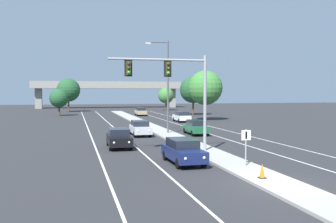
# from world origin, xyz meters

# --- Properties ---
(ground_plane) EXTENTS (260.00, 260.00, 0.00)m
(ground_plane) POSITION_xyz_m (0.00, 0.00, 0.00)
(ground_plane) COLOR #28282B
(median_island) EXTENTS (2.40, 110.00, 0.15)m
(median_island) POSITION_xyz_m (0.00, 18.00, 0.07)
(median_island) COLOR #9E9B93
(median_island) RESTS_ON ground
(lane_stripe_oncoming_center) EXTENTS (0.14, 100.00, 0.01)m
(lane_stripe_oncoming_center) POSITION_xyz_m (-4.70, 25.00, 0.00)
(lane_stripe_oncoming_center) COLOR silver
(lane_stripe_oncoming_center) RESTS_ON ground
(lane_stripe_receding_center) EXTENTS (0.14, 100.00, 0.01)m
(lane_stripe_receding_center) POSITION_xyz_m (4.70, 25.00, 0.00)
(lane_stripe_receding_center) COLOR silver
(lane_stripe_receding_center) RESTS_ON ground
(edge_stripe_left) EXTENTS (0.14, 100.00, 0.01)m
(edge_stripe_left) POSITION_xyz_m (-8.00, 25.00, 0.00)
(edge_stripe_left) COLOR silver
(edge_stripe_left) RESTS_ON ground
(edge_stripe_right) EXTENTS (0.14, 100.00, 0.01)m
(edge_stripe_right) POSITION_xyz_m (8.00, 25.00, 0.00)
(edge_stripe_right) COLOR silver
(edge_stripe_right) RESTS_ON ground
(overhead_signal_mast) EXTENTS (7.38, 0.44, 7.20)m
(overhead_signal_mast) POSITION_xyz_m (-2.37, 10.50, 5.31)
(overhead_signal_mast) COLOR gray
(overhead_signal_mast) RESTS_ON median_island
(median_sign_post) EXTENTS (0.60, 0.10, 2.20)m
(median_sign_post) POSITION_xyz_m (0.30, 4.15, 1.59)
(median_sign_post) COLOR gray
(median_sign_post) RESTS_ON median_island
(street_lamp_median) EXTENTS (2.58, 0.28, 10.00)m
(street_lamp_median) POSITION_xyz_m (0.07, 23.54, 5.79)
(street_lamp_median) COLOR #4C4C51
(street_lamp_median) RESTS_ON median_island
(car_oncoming_navy) EXTENTS (1.92, 4.51, 1.58)m
(car_oncoming_navy) POSITION_xyz_m (-2.93, 6.50, 0.82)
(car_oncoming_navy) COLOR #141E4C
(car_oncoming_navy) RESTS_ON ground
(car_oncoming_black) EXTENTS (1.90, 4.50, 1.58)m
(car_oncoming_black) POSITION_xyz_m (-6.12, 14.44, 0.82)
(car_oncoming_black) COLOR black
(car_oncoming_black) RESTS_ON ground
(car_oncoming_silver) EXTENTS (1.87, 4.49, 1.58)m
(car_oncoming_silver) POSITION_xyz_m (-2.94, 22.63, 0.82)
(car_oncoming_silver) COLOR #B7B7BC
(car_oncoming_silver) RESTS_ON ground
(car_receding_green) EXTENTS (1.91, 4.50, 1.58)m
(car_receding_green) POSITION_xyz_m (3.05, 22.15, 0.82)
(car_receding_green) COLOR #195633
(car_receding_green) RESTS_ON ground
(car_receding_white) EXTENTS (1.86, 4.49, 1.58)m
(car_receding_white) POSITION_xyz_m (6.43, 39.50, 0.82)
(car_receding_white) COLOR silver
(car_receding_white) RESTS_ON ground
(car_receding_tan) EXTENTS (1.88, 4.49, 1.58)m
(car_receding_tan) POSITION_xyz_m (2.97, 56.48, 0.82)
(car_receding_tan) COLOR tan
(car_receding_tan) RESTS_ON ground
(traffic_cone_median_nose) EXTENTS (0.36, 0.36, 0.74)m
(traffic_cone_median_nose) POSITION_xyz_m (-0.32, 0.93, 0.51)
(traffic_cone_median_nose) COLOR black
(traffic_cone_median_nose) RESTS_ON median_island
(overpass_bridge) EXTENTS (42.40, 6.40, 7.65)m
(overpass_bridge) POSITION_xyz_m (0.00, 94.70, 5.78)
(overpass_bridge) COLOR gray
(overpass_bridge) RESTS_ON ground
(tree_far_right_c) EXTENTS (3.95, 3.95, 5.72)m
(tree_far_right_c) POSITION_xyz_m (12.84, 76.11, 3.73)
(tree_far_right_c) COLOR #4C3823
(tree_far_right_c) RESTS_ON ground
(tree_far_left_b) EXTENTS (5.36, 5.36, 7.75)m
(tree_far_left_b) POSITION_xyz_m (-10.86, 74.02, 5.06)
(tree_far_left_b) COLOR #4C3823
(tree_far_left_b) RESTS_ON ground
(tree_far_right_a) EXTENTS (5.59, 5.59, 8.09)m
(tree_far_right_a) POSITION_xyz_m (10.97, 41.50, 5.28)
(tree_far_right_a) COLOR #4C3823
(tree_far_right_a) RESTS_ON ground
(tree_far_right_b) EXTENTS (5.35, 5.35, 7.73)m
(tree_far_right_b) POSITION_xyz_m (13.52, 55.88, 5.05)
(tree_far_right_b) COLOR #4C3823
(tree_far_right_b) RESTS_ON ground
(tree_far_left_c) EXTENTS (3.62, 3.62, 5.24)m
(tree_far_left_c) POSITION_xyz_m (-12.46, 59.48, 3.42)
(tree_far_left_c) COLOR #4C3823
(tree_far_left_c) RESTS_ON ground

